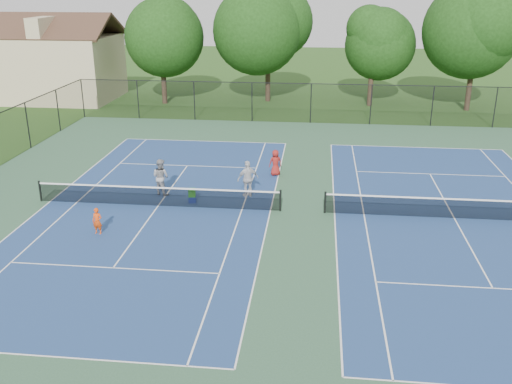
# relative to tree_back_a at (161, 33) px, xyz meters

# --- Properties ---
(ground) EXTENTS (140.00, 140.00, 0.00)m
(ground) POSITION_rel_tree_back_a_xyz_m (13.00, -24.00, -6.04)
(ground) COLOR #234716
(ground) RESTS_ON ground
(court_pad) EXTENTS (36.00, 36.00, 0.01)m
(court_pad) POSITION_rel_tree_back_a_xyz_m (13.00, -24.00, -6.03)
(court_pad) COLOR #2E5238
(court_pad) RESTS_ON ground
(tennis_court_left) EXTENTS (12.00, 23.83, 1.07)m
(tennis_court_left) POSITION_rel_tree_back_a_xyz_m (6.00, -24.00, -5.94)
(tennis_court_left) COLOR navy
(tennis_court_left) RESTS_ON ground
(tennis_court_right) EXTENTS (12.00, 23.83, 1.07)m
(tennis_court_right) POSITION_rel_tree_back_a_xyz_m (20.00, -24.00, -5.94)
(tennis_court_right) COLOR navy
(tennis_court_right) RESTS_ON ground
(perimeter_fence) EXTENTS (36.08, 36.08, 3.02)m
(perimeter_fence) POSITION_rel_tree_back_a_xyz_m (13.00, -24.00, -4.44)
(perimeter_fence) COLOR black
(perimeter_fence) RESTS_ON ground
(tree_back_a) EXTENTS (6.80, 6.80, 9.15)m
(tree_back_a) POSITION_rel_tree_back_a_xyz_m (0.00, 0.00, 0.00)
(tree_back_a) COLOR #2D2116
(tree_back_a) RESTS_ON ground
(tree_back_b) EXTENTS (7.60, 7.60, 10.03)m
(tree_back_b) POSITION_rel_tree_back_a_xyz_m (9.00, 2.00, 0.56)
(tree_back_b) COLOR #2D2116
(tree_back_b) RESTS_ON ground
(tree_back_c) EXTENTS (6.00, 6.00, 8.40)m
(tree_back_c) POSITION_rel_tree_back_a_xyz_m (18.00, 1.00, -0.56)
(tree_back_c) COLOR #2D2116
(tree_back_c) RESTS_ON ground
(tree_back_d) EXTENTS (7.80, 7.80, 10.37)m
(tree_back_d) POSITION_rel_tree_back_a_xyz_m (26.00, 0.00, 0.79)
(tree_back_d) COLOR #2D2116
(tree_back_d) RESTS_ON ground
(clapboard_house) EXTENTS (10.80, 8.10, 7.65)m
(clapboard_house) POSITION_rel_tree_back_a_xyz_m (-10.00, 1.00, -2.95)
(clapboard_house) COLOR tan
(clapboard_house) RESTS_ON ground
(child_player) EXTENTS (0.45, 0.31, 1.18)m
(child_player) POSITION_rel_tree_back_a_xyz_m (4.29, -27.42, -5.45)
(child_player) COLOR #E5440F
(child_player) RESTS_ON ground
(instructor) EXTENTS (1.13, 1.03, 1.88)m
(instructor) POSITION_rel_tree_back_a_xyz_m (5.75, -22.39, -5.10)
(instructor) COLOR gray
(instructor) RESTS_ON ground
(bystander_a) EXTENTS (1.20, 0.91, 1.89)m
(bystander_a) POSITION_rel_tree_back_a_xyz_m (10.18, -22.22, -5.09)
(bystander_a) COLOR silver
(bystander_a) RESTS_ON ground
(bystander_c) EXTENTS (0.84, 0.71, 1.47)m
(bystander_c) POSITION_rel_tree_back_a_xyz_m (11.30, -18.73, -5.30)
(bystander_c) COLOR maroon
(bystander_c) RESTS_ON ground
(ball_crate) EXTENTS (0.43, 0.34, 0.31)m
(ball_crate) POSITION_rel_tree_back_a_xyz_m (7.55, -23.35, -5.89)
(ball_crate) COLOR navy
(ball_crate) RESTS_ON ground
(ball_hopper) EXTENTS (0.37, 0.30, 0.41)m
(ball_hopper) POSITION_rel_tree_back_a_xyz_m (7.55, -23.35, -5.53)
(ball_hopper) COLOR green
(ball_hopper) RESTS_ON ball_crate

